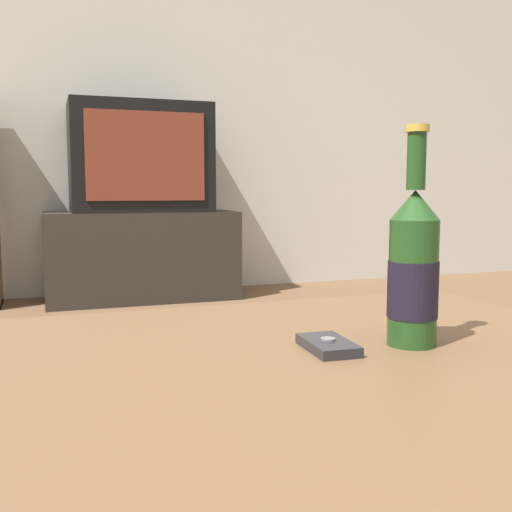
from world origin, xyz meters
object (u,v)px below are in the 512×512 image
Objects in this scene: beer_bottle at (413,269)px; cell_phone at (328,345)px; tv_stand at (142,256)px; television at (140,158)px.

beer_bottle is 2.96× the size of cell_phone.
cell_phone is at bearing -93.22° from tv_stand.
tv_stand is at bearing 89.45° from beer_bottle.
tv_stand is 2.70m from beer_bottle.
television is at bearing -90.00° from tv_stand.
beer_bottle is 0.16m from cell_phone.
television is at bearing 89.45° from beer_bottle.
television is 2.70m from cell_phone.
beer_bottle is at bearing -3.11° from cell_phone.
tv_stand is 2.68m from cell_phone.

